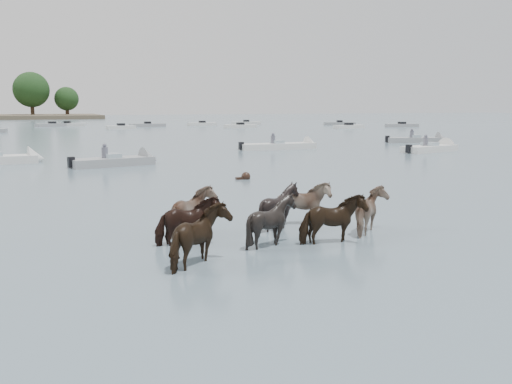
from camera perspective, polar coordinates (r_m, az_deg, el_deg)
name	(u,v)px	position (r m, az deg, el deg)	size (l,w,h in m)	color
ground	(350,253)	(13.35, 9.66, -6.27)	(400.00, 400.00, 0.00)	#4C616E
pony_herd	(269,218)	(14.40, 1.38, -2.74)	(6.92, 4.82, 1.49)	black
swimming_pony	(245,177)	(26.23, -1.15, 1.56)	(0.72, 0.44, 0.44)	black
motorboat_a	(9,160)	(36.68, -24.20, 3.08)	(5.37, 2.19, 1.92)	silver
motorboat_b	(125,161)	(33.35, -13.43, 3.11)	(5.42, 2.74, 1.92)	gray
motorboat_c	(287,146)	(44.68, 3.23, 4.76)	(6.82, 1.68, 1.92)	silver
motorboat_d	(436,148)	(44.48, 18.09, 4.32)	(5.70, 2.99, 1.92)	silver
motorboat_e	(423,140)	(54.82, 16.90, 5.16)	(6.00, 3.35, 1.92)	gray
distant_flotilla	(85,127)	(88.83, -17.31, 6.47)	(102.07, 28.41, 0.93)	silver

